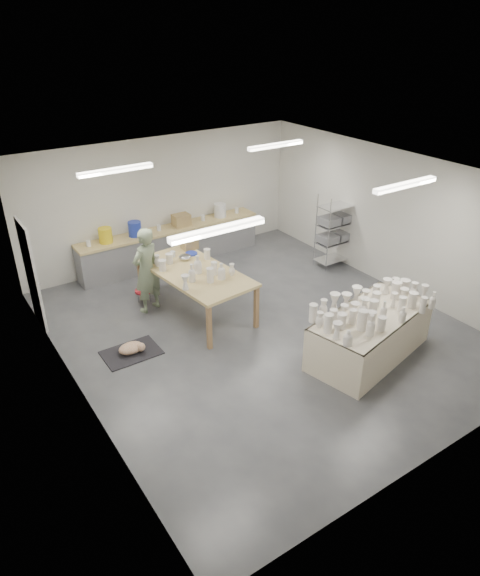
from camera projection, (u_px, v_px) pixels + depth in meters
room at (254, 230)px, 9.03m from camera, size 8.00×8.02×3.00m
back_counter at (171, 244)px, 12.46m from camera, size 4.60×0.60×1.24m
wire_shelf at (335, 229)px, 12.15m from camera, size 0.88×0.48×1.80m
drying_table at (369, 332)px, 9.00m from camera, size 2.57×1.64×1.21m
work_table at (194, 270)px, 10.14m from camera, size 1.54×2.66×1.31m
rug at (131, 353)px, 9.25m from camera, size 1.00×0.70×0.02m
cat at (132, 348)px, 9.20m from camera, size 0.52×0.43×0.19m
potter at (146, 270)px, 10.23m from camera, size 0.76×0.62×1.79m
red_stool at (144, 291)px, 10.71m from camera, size 0.38×0.38×0.33m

